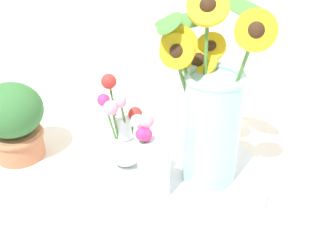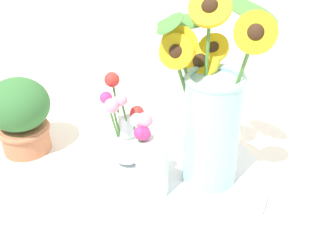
# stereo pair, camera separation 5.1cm
# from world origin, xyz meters

# --- Properties ---
(ground_plane) EXTENTS (6.00, 6.00, 0.00)m
(ground_plane) POSITION_xyz_m (0.00, 0.00, 0.00)
(ground_plane) COLOR silver
(serving_tray) EXTENTS (0.44, 0.44, 0.02)m
(serving_tray) POSITION_xyz_m (-0.02, 0.02, 0.01)
(serving_tray) COLOR silver
(serving_tray) RESTS_ON ground_plane
(mason_jar_sunflowers) EXTENTS (0.26, 0.21, 0.40)m
(mason_jar_sunflowers) POSITION_xyz_m (0.06, 0.05, 0.18)
(mason_jar_sunflowers) COLOR #9ED1D6
(mason_jar_sunflowers) RESTS_ON serving_tray
(vase_small_center) EXTENTS (0.09, 0.08, 0.18)m
(vase_small_center) POSITION_xyz_m (-0.04, -0.04, 0.10)
(vase_small_center) COLOR white
(vase_small_center) RESTS_ON serving_tray
(vase_bulb_right) EXTENTS (0.10, 0.09, 0.22)m
(vase_bulb_right) POSITION_xyz_m (-0.13, 0.04, 0.09)
(vase_bulb_right) COLOR white
(vase_bulb_right) RESTS_ON serving_tray
(potted_plant) EXTENTS (0.15, 0.15, 0.19)m
(potted_plant) POSITION_xyz_m (-0.40, 0.04, 0.10)
(potted_plant) COLOR #B7704C
(potted_plant) RESTS_ON ground_plane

